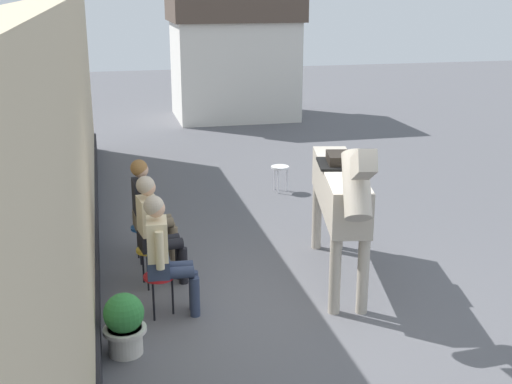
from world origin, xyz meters
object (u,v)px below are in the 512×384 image
Objects in this scene: seated_visitor_middle at (154,225)px; spare_stool_white at (280,170)px; saddled_horse_center at (341,191)px; seated_visitor_near at (164,250)px; flower_planter_far at (124,323)px; seated_visitor_far at (147,205)px.

seated_visitor_middle reaches higher than spare_stool_white.
seated_visitor_middle is at bearing 169.87° from saddled_horse_center.
flower_planter_far is at bearing -123.04° from seated_visitor_near.
seated_visitor_middle is 1.66m from flower_planter_far.
seated_visitor_middle reaches higher than flower_planter_far.
seated_visitor_middle and seated_visitor_far have the same top height.
seated_visitor_far is 2.17× the size of flower_planter_far.
flower_planter_far is at bearing -106.06° from seated_visitor_middle.
spare_stool_white is (2.50, 2.63, -0.38)m from seated_visitor_far.
spare_stool_white is at bearing 59.98° from seated_visitor_near.
saddled_horse_center is at bearing -94.28° from spare_stool_white.
saddled_horse_center is at bearing -10.13° from seated_visitor_middle.
spare_stool_white is (2.92, 4.96, 0.07)m from flower_planter_far.
seated_visitor_near is 0.81m from seated_visitor_middle.
spare_stool_white is at bearing 54.09° from seated_visitor_middle.
saddled_horse_center is 4.62× the size of flower_planter_far.
saddled_horse_center is at bearing 10.98° from seated_visitor_near.
spare_stool_white is at bearing 85.72° from saddled_horse_center.
saddled_horse_center reaches higher than flower_planter_far.
flower_planter_far is (-0.42, -2.33, -0.44)m from seated_visitor_far.
seated_visitor_far is (-0.05, 1.60, 0.00)m from seated_visitor_near.
seated_visitor_near is 0.98m from flower_planter_far.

